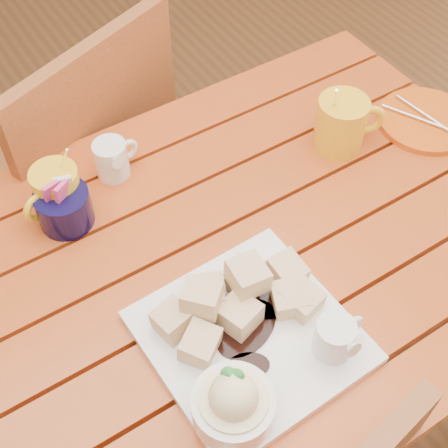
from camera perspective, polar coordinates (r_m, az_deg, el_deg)
ground at (r=1.71m, az=-0.24°, el=-18.00°), size 5.00×5.00×0.00m
table at (r=1.13m, az=-0.34°, el=-6.58°), size 1.20×0.79×0.75m
dessert_plate at (r=0.93m, az=2.22°, el=-10.87°), size 0.30×0.30×0.12m
coffee_mug_left at (r=1.12m, az=-15.06°, el=2.93°), size 0.12×0.08×0.14m
coffee_mug_right at (r=1.21m, az=10.77°, el=9.06°), size 0.13×0.10×0.16m
cream_pitcher at (r=1.16m, az=-10.15°, el=5.93°), size 0.09×0.08×0.08m
sugar_caddy at (r=1.10m, az=-14.42°, el=1.51°), size 0.09×0.09×0.10m
orange_saucer at (r=1.33m, az=18.02°, el=9.02°), size 0.19×0.19×0.02m
chair_far at (r=1.54m, az=-12.99°, el=4.69°), size 0.56×0.56×0.92m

